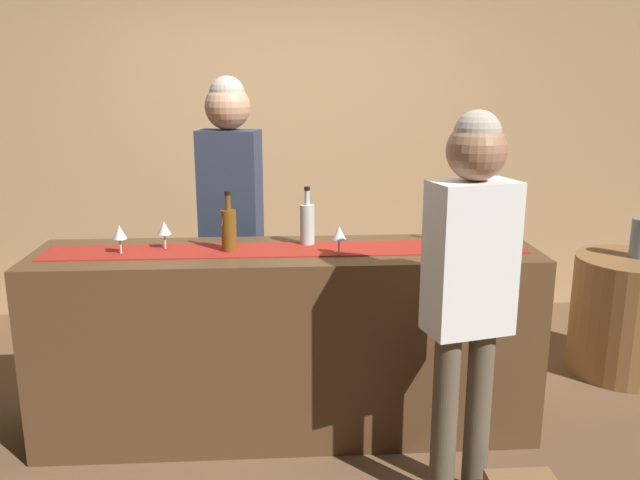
{
  "coord_description": "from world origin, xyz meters",
  "views": [
    {
      "loc": [
        -0.03,
        -3.15,
        1.81
      ],
      "look_at": [
        0.17,
        0.0,
        1.02
      ],
      "focal_mm": 36.73,
      "sensor_mm": 36.0,
      "label": 1
    }
  ],
  "objects_px": {
    "wine_bottle_amber": "(229,229)",
    "wine_glass_mid_counter": "(339,234)",
    "wine_bottle_clear": "(307,223)",
    "round_side_table": "(628,315)",
    "wine_bottle_green": "(467,224)",
    "bartender": "(230,196)",
    "wine_glass_far_end": "(164,229)",
    "wine_glass_near_customer": "(120,233)",
    "customer_sipping": "(470,272)"
  },
  "relations": [
    {
      "from": "wine_bottle_clear",
      "to": "wine_glass_near_customer",
      "type": "bearing_deg",
      "value": -171.91
    },
    {
      "from": "wine_glass_mid_counter",
      "to": "wine_bottle_clear",
      "type": "bearing_deg",
      "value": 124.58
    },
    {
      "from": "wine_glass_far_end",
      "to": "round_side_table",
      "type": "height_order",
      "value": "wine_glass_far_end"
    },
    {
      "from": "wine_bottle_amber",
      "to": "wine_glass_near_customer",
      "type": "distance_m",
      "value": 0.52
    },
    {
      "from": "wine_bottle_amber",
      "to": "round_side_table",
      "type": "bearing_deg",
      "value": 13.24
    },
    {
      "from": "wine_glass_near_customer",
      "to": "round_side_table",
      "type": "relative_size",
      "value": 0.19
    },
    {
      "from": "wine_bottle_green",
      "to": "wine_glass_mid_counter",
      "type": "height_order",
      "value": "wine_bottle_green"
    },
    {
      "from": "wine_glass_near_customer",
      "to": "wine_glass_mid_counter",
      "type": "relative_size",
      "value": 1.0
    },
    {
      "from": "wine_bottle_clear",
      "to": "round_side_table",
      "type": "distance_m",
      "value": 2.19
    },
    {
      "from": "wine_glass_far_end",
      "to": "round_side_table",
      "type": "xyz_separation_m",
      "value": [
        2.73,
        0.51,
        -0.71
      ]
    },
    {
      "from": "wine_glass_near_customer",
      "to": "wine_glass_mid_counter",
      "type": "height_order",
      "value": "same"
    },
    {
      "from": "wine_bottle_clear",
      "to": "wine_glass_far_end",
      "type": "bearing_deg",
      "value": -176.15
    },
    {
      "from": "wine_bottle_clear",
      "to": "bartender",
      "type": "bearing_deg",
      "value": 131.18
    },
    {
      "from": "wine_bottle_amber",
      "to": "wine_glass_mid_counter",
      "type": "height_order",
      "value": "wine_bottle_amber"
    },
    {
      "from": "wine_bottle_clear",
      "to": "round_side_table",
      "type": "height_order",
      "value": "wine_bottle_clear"
    },
    {
      "from": "bartender",
      "to": "round_side_table",
      "type": "bearing_deg",
      "value": -168.55
    },
    {
      "from": "wine_bottle_green",
      "to": "bartender",
      "type": "height_order",
      "value": "bartender"
    },
    {
      "from": "wine_bottle_amber",
      "to": "bartender",
      "type": "bearing_deg",
      "value": 92.94
    },
    {
      "from": "wine_bottle_green",
      "to": "wine_glass_mid_counter",
      "type": "xyz_separation_m",
      "value": [
        -0.66,
        -0.14,
        -0.01
      ]
    },
    {
      "from": "wine_glass_mid_counter",
      "to": "round_side_table",
      "type": "distance_m",
      "value": 2.11
    },
    {
      "from": "wine_bottle_clear",
      "to": "customer_sipping",
      "type": "distance_m",
      "value": 0.98
    },
    {
      "from": "wine_bottle_green",
      "to": "bartender",
      "type": "distance_m",
      "value": 1.35
    },
    {
      "from": "wine_glass_near_customer",
      "to": "bartender",
      "type": "xyz_separation_m",
      "value": [
        0.49,
        0.61,
        0.07
      ]
    },
    {
      "from": "wine_bottle_green",
      "to": "bartender",
      "type": "relative_size",
      "value": 0.17
    },
    {
      "from": "wine_bottle_green",
      "to": "wine_glass_far_end",
      "type": "xyz_separation_m",
      "value": [
        -1.52,
        0.02,
        -0.01
      ]
    },
    {
      "from": "wine_glass_mid_counter",
      "to": "wine_glass_far_end",
      "type": "height_order",
      "value": "same"
    },
    {
      "from": "wine_bottle_amber",
      "to": "wine_glass_mid_counter",
      "type": "distance_m",
      "value": 0.54
    },
    {
      "from": "wine_glass_near_customer",
      "to": "bartender",
      "type": "height_order",
      "value": "bartender"
    },
    {
      "from": "wine_bottle_green",
      "to": "wine_glass_mid_counter",
      "type": "relative_size",
      "value": 2.1
    },
    {
      "from": "wine_glass_far_end",
      "to": "customer_sipping",
      "type": "relative_size",
      "value": 0.09
    },
    {
      "from": "wine_bottle_amber",
      "to": "customer_sipping",
      "type": "distance_m",
      "value": 1.21
    },
    {
      "from": "customer_sipping",
      "to": "wine_bottle_clear",
      "type": "bearing_deg",
      "value": 115.59
    },
    {
      "from": "bartender",
      "to": "customer_sipping",
      "type": "bearing_deg",
      "value": 142.08
    },
    {
      "from": "wine_glass_far_end",
      "to": "bartender",
      "type": "distance_m",
      "value": 0.61
    },
    {
      "from": "bartender",
      "to": "customer_sipping",
      "type": "distance_m",
      "value": 1.63
    },
    {
      "from": "wine_bottle_green",
      "to": "customer_sipping",
      "type": "relative_size",
      "value": 0.18
    },
    {
      "from": "wine_glass_far_end",
      "to": "customer_sipping",
      "type": "xyz_separation_m",
      "value": [
        1.34,
        -0.71,
        -0.03
      ]
    },
    {
      "from": "wine_glass_far_end",
      "to": "bartender",
      "type": "relative_size",
      "value": 0.08
    },
    {
      "from": "wine_bottle_clear",
      "to": "wine_bottle_green",
      "type": "relative_size",
      "value": 1.0
    },
    {
      "from": "wine_bottle_amber",
      "to": "wine_bottle_clear",
      "type": "bearing_deg",
      "value": 15.63
    },
    {
      "from": "wine_bottle_amber",
      "to": "wine_glass_far_end",
      "type": "relative_size",
      "value": 2.1
    },
    {
      "from": "bartender",
      "to": "wine_glass_mid_counter",
      "type": "bearing_deg",
      "value": 141.3
    },
    {
      "from": "wine_glass_mid_counter",
      "to": "bartender",
      "type": "relative_size",
      "value": 0.08
    },
    {
      "from": "wine_glass_near_customer",
      "to": "bartender",
      "type": "distance_m",
      "value": 0.79
    },
    {
      "from": "wine_glass_near_customer",
      "to": "wine_glass_mid_counter",
      "type": "distance_m",
      "value": 1.06
    },
    {
      "from": "wine_glass_far_end",
      "to": "wine_bottle_green",
      "type": "bearing_deg",
      "value": -0.74
    },
    {
      "from": "wine_glass_mid_counter",
      "to": "customer_sipping",
      "type": "relative_size",
      "value": 0.09
    },
    {
      "from": "wine_bottle_green",
      "to": "wine_glass_far_end",
      "type": "height_order",
      "value": "wine_bottle_green"
    },
    {
      "from": "wine_bottle_amber",
      "to": "wine_glass_mid_counter",
      "type": "bearing_deg",
      "value": -10.58
    },
    {
      "from": "wine_bottle_green",
      "to": "wine_glass_near_customer",
      "type": "distance_m",
      "value": 1.72
    }
  ]
}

